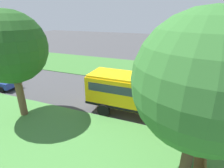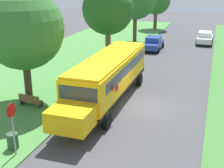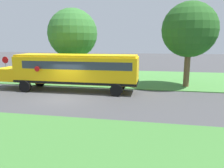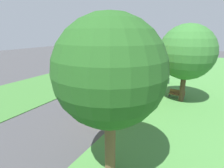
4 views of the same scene
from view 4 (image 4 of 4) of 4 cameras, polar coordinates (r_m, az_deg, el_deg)
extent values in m
plane|color=#424244|center=(20.13, -1.53, -3.44)|extent=(120.00, 120.00, 0.00)
cube|color=#47843D|center=(17.62, 27.99, -8.43)|extent=(12.00, 80.00, 0.08)
cube|color=#3D7533|center=(25.71, -19.03, 0.22)|extent=(10.00, 80.00, 0.07)
cube|color=yellow|center=(18.19, 5.09, 0.57)|extent=(2.50, 10.50, 2.20)
cube|color=yellow|center=(23.94, 11.22, 2.91)|extent=(2.20, 1.90, 1.10)
cube|color=yellow|center=(17.90, 5.19, 4.20)|extent=(2.35, 10.29, 0.16)
cube|color=black|center=(18.49, 5.01, -2.35)|extent=(2.54, 10.54, 0.20)
cube|color=#2D3842|center=(17.80, 4.73, 1.76)|extent=(2.53, 9.24, 0.64)
cube|color=#2D3842|center=(22.79, 10.56, 4.86)|extent=(2.25, 0.12, 0.80)
cylinder|color=red|center=(21.27, 4.82, 3.38)|extent=(0.03, 0.44, 0.44)
cylinder|color=black|center=(22.76, 6.52, 0.18)|extent=(0.30, 1.00, 1.00)
cylinder|color=black|center=(21.96, 12.52, -0.73)|extent=(0.30, 1.00, 1.00)
cylinder|color=black|center=(16.20, -4.55, -6.76)|extent=(0.30, 1.00, 1.00)
cylinder|color=black|center=(15.06, 3.48, -8.63)|extent=(0.30, 1.00, 1.00)
cube|color=#B21E1E|center=(33.40, 7.02, 6.02)|extent=(2.00, 5.40, 0.80)
cube|color=#B21E1E|center=(34.12, 7.68, 7.68)|extent=(1.90, 1.70, 0.90)
cube|color=#2D3842|center=(34.11, 7.69, 7.73)|extent=(1.94, 1.53, 0.63)
cube|color=#B21E1E|center=(30.92, 5.18, 6.32)|extent=(2.00, 0.16, 0.36)
cylinder|color=black|center=(35.44, 6.59, 6.00)|extent=(0.28, 0.80, 0.80)
cylinder|color=black|center=(34.73, 9.64, 5.65)|extent=(0.28, 0.80, 0.80)
cylinder|color=black|center=(32.29, 4.15, 5.01)|extent=(0.28, 0.80, 0.80)
cylinder|color=black|center=(31.51, 7.44, 4.62)|extent=(0.28, 0.80, 0.80)
cylinder|color=#4C3826|center=(19.02, 22.02, -1.03)|extent=(0.50, 0.50, 3.08)
sphere|color=#33702D|center=(18.33, 23.23, 9.54)|extent=(5.30, 5.30, 5.30)
sphere|color=#33702D|center=(18.20, 21.36, 8.58)|extent=(3.61, 3.61, 3.61)
cylinder|color=brown|center=(9.05, -0.63, -18.59)|extent=(0.53, 0.53, 3.43)
sphere|color=#23561E|center=(7.56, -0.71, 4.10)|extent=(4.96, 4.96, 4.96)
sphere|color=#23561E|center=(7.76, 4.42, 7.42)|extent=(3.08, 3.08, 3.08)
cylinder|color=gray|center=(25.46, 16.93, 2.62)|extent=(0.08, 0.08, 2.10)
cylinder|color=red|center=(25.18, 17.19, 5.60)|extent=(0.03, 0.68, 0.68)
cube|color=brown|center=(20.07, 20.32, -3.23)|extent=(1.64, 0.63, 0.08)
cube|color=brown|center=(20.19, 20.55, -2.38)|extent=(1.60, 0.19, 0.44)
cube|color=#333333|center=(20.31, 18.24, -3.46)|extent=(0.12, 0.46, 0.45)
cube|color=#333333|center=(20.00, 22.31, -4.20)|extent=(0.12, 0.46, 0.45)
cylinder|color=#2D4C33|center=(25.12, 17.58, 0.96)|extent=(0.56, 0.56, 0.90)
camera|label=1|loc=(17.91, 46.43, 13.14)|focal=28.00mm
camera|label=2|loc=(37.87, 8.55, 18.57)|focal=50.00mm
camera|label=3|loc=(26.74, -39.86, 7.33)|focal=35.00mm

